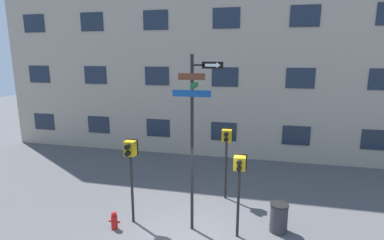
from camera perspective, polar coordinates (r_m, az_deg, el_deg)
name	(u,v)px	position (r m, az deg, el deg)	size (l,w,h in m)	color
building_facade	(227,19)	(14.91, 6.69, 18.58)	(24.00, 0.63, 13.45)	tan
street_sign_pole	(194,130)	(8.24, 0.37, -1.84)	(1.36, 0.89, 5.07)	black
pedestrian_signal_left	(131,158)	(9.08, -11.63, -7.13)	(0.37, 0.40, 2.62)	black
pedestrian_signal_right	(239,174)	(8.34, 8.98, -10.08)	(0.38, 0.40, 2.41)	black
pedestrian_signal_across	(227,144)	(10.47, 6.59, -4.55)	(0.39, 0.40, 2.57)	black
fire_hydrant	(114,221)	(9.59, -14.59, -18.04)	(0.34, 0.18, 0.55)	red
trash_bin	(279,218)	(9.46, 16.20, -17.42)	(0.53, 0.53, 0.87)	#333338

